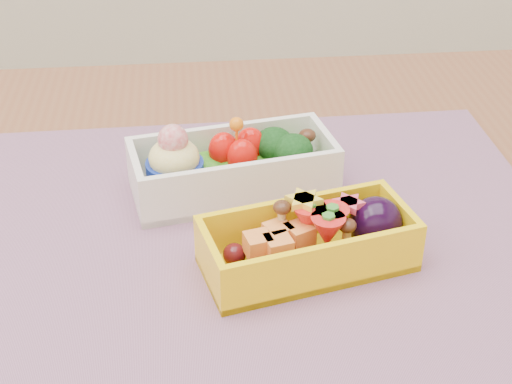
{
  "coord_description": "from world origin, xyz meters",
  "views": [
    {
      "loc": [
        -0.05,
        -0.52,
        1.13
      ],
      "look_at": [
        0.0,
        0.02,
        0.79
      ],
      "focal_mm": 53.09,
      "sensor_mm": 36.0,
      "label": 1
    }
  ],
  "objects": [
    {
      "name": "bento_white",
      "position": [
        -0.01,
        0.08,
        0.78
      ],
      "size": [
        0.2,
        0.11,
        0.08
      ],
      "rotation": [
        0.0,
        0.0,
        0.18
      ],
      "color": "white",
      "rests_on": "placemat"
    },
    {
      "name": "table",
      "position": [
        0.0,
        0.0,
        0.65
      ],
      "size": [
        1.2,
        0.8,
        0.75
      ],
      "color": "brown",
      "rests_on": "ground"
    },
    {
      "name": "bento_yellow",
      "position": [
        0.04,
        -0.04,
        0.78
      ],
      "size": [
        0.18,
        0.11,
        0.06
      ],
      "rotation": [
        0.0,
        0.0,
        0.23
      ],
      "color": "yellow",
      "rests_on": "placemat"
    },
    {
      "name": "placemat",
      "position": [
        -0.0,
        0.01,
        0.75
      ],
      "size": [
        0.55,
        0.42,
        0.0
      ],
      "primitive_type": "cube",
      "rotation": [
        0.0,
        0.0,
        0.01
      ],
      "color": "gray",
      "rests_on": "table"
    }
  ]
}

